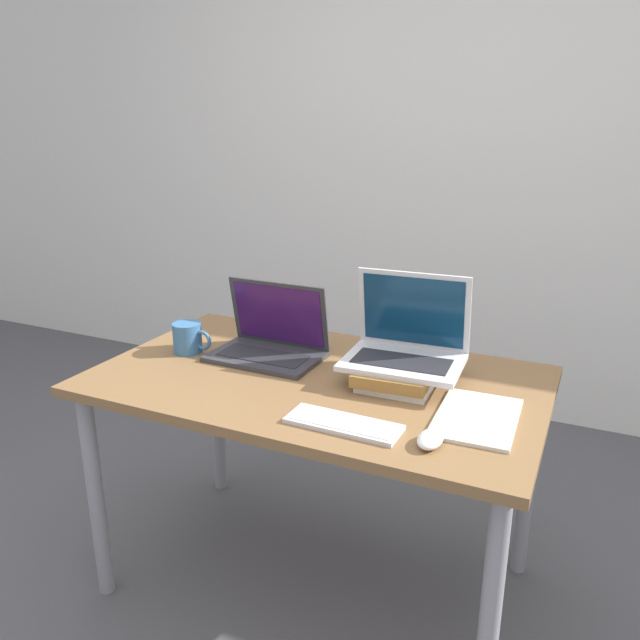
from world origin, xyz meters
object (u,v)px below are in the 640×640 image
object	(u,v)px
mouse	(430,439)
mug	(188,338)
book_stack	(398,374)
wireless_keyboard	(343,424)
laptop_on_books	(406,345)
notepad	(477,418)
laptop_left	(270,342)

from	to	relation	value
mouse	mug	world-z (taller)	mug
book_stack	wireless_keyboard	size ratio (longest dim) A/B	0.94
book_stack	laptop_on_books	bearing A→B (deg)	78.33
mouse	notepad	distance (m)	0.20
book_stack	notepad	world-z (taller)	book_stack
laptop_left	notepad	world-z (taller)	laptop_left
laptop_left	wireless_keyboard	xyz separation A→B (m)	(0.41, -0.35, -0.04)
laptop_on_books	notepad	distance (m)	0.33
laptop_left	wireless_keyboard	distance (m)	0.54
laptop_left	mug	xyz separation A→B (m)	(-0.26, -0.08, 0.00)
laptop_on_books	notepad	bearing A→B (deg)	-35.98
book_stack	mug	bearing A→B (deg)	-176.05
book_stack	wireless_keyboard	bearing A→B (deg)	-96.93
wireless_keyboard	mouse	world-z (taller)	mouse
mouse	notepad	bearing A→B (deg)	67.90
notepad	mouse	bearing A→B (deg)	-112.10
book_stack	notepad	bearing A→B (deg)	-28.39
mouse	mug	xyz separation A→B (m)	(-0.90, 0.27, 0.03)
laptop_left	wireless_keyboard	size ratio (longest dim) A/B	1.19
laptop_on_books	notepad	world-z (taller)	laptop_on_books
laptop_left	book_stack	distance (m)	0.45
mouse	mug	size ratio (longest dim) A/B	0.71
wireless_keyboard	notepad	world-z (taller)	wireless_keyboard
laptop_on_books	mouse	xyz separation A→B (m)	(0.18, -0.36, -0.09)
book_stack	wireless_keyboard	distance (m)	0.32
laptop_on_books	mouse	world-z (taller)	laptop_on_books
laptop_on_books	wireless_keyboard	xyz separation A→B (m)	(-0.05, -0.36, -0.10)
mouse	laptop_left	bearing A→B (deg)	150.83
laptop_on_books	wireless_keyboard	size ratio (longest dim) A/B	1.18
laptop_on_books	mug	xyz separation A→B (m)	(-0.72, -0.09, -0.06)
book_stack	notepad	xyz separation A→B (m)	(0.26, -0.14, -0.02)
wireless_keyboard	mouse	size ratio (longest dim) A/B	2.98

